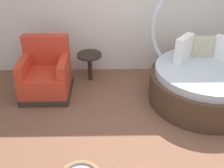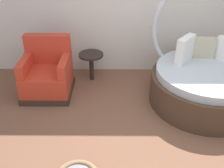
# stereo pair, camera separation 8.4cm
# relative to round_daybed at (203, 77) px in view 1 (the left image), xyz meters

# --- Properties ---
(ground_plane) EXTENTS (8.00, 8.00, 0.02)m
(ground_plane) POSITION_rel_round_daybed_xyz_m (-0.85, -0.97, -0.41)
(ground_plane) COLOR brown
(round_daybed) EXTENTS (1.71, 1.71, 1.94)m
(round_daybed) POSITION_rel_round_daybed_xyz_m (0.00, 0.00, 0.00)
(round_daybed) COLOR #473323
(round_daybed) RESTS_ON ground_plane
(red_armchair) EXTENTS (0.80, 0.80, 0.94)m
(red_armchair) POSITION_rel_round_daybed_xyz_m (-2.56, 0.23, -0.07)
(red_armchair) COLOR #38281E
(red_armchair) RESTS_ON ground_plane
(side_table) EXTENTS (0.44, 0.44, 0.52)m
(side_table) POSITION_rel_round_daybed_xyz_m (-1.85, 0.65, 0.03)
(side_table) COLOR #2D231E
(side_table) RESTS_ON ground_plane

